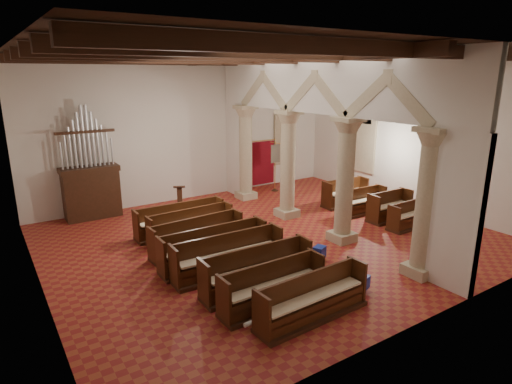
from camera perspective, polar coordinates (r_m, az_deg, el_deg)
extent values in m
plane|color=#953920|center=(14.55, 2.05, -6.10)|extent=(14.00, 14.00, 0.00)
plane|color=black|center=(13.54, 2.31, 18.23)|extent=(14.00, 14.00, 0.00)
cube|color=silver|center=(18.89, -8.53, 8.18)|extent=(14.00, 0.02, 6.00)
cube|color=silver|center=(9.61, 23.35, 0.03)|extent=(14.00, 0.02, 6.00)
cube|color=silver|center=(11.30, -28.19, 1.62)|extent=(0.02, 12.00, 6.00)
cube|color=silver|center=(18.64, 20.16, 7.31)|extent=(0.02, 12.00, 6.00)
cube|color=#BDAD8C|center=(12.75, 20.93, -9.67)|extent=(0.75, 0.75, 0.30)
cylinder|color=#BDAD8C|center=(12.13, 21.74, -1.93)|extent=(0.56, 0.56, 3.30)
cube|color=#BDAD8C|center=(14.52, 11.36, -5.82)|extent=(0.75, 0.75, 0.30)
cylinder|color=#BDAD8C|center=(13.97, 11.75, 1.08)|extent=(0.56, 0.56, 3.30)
cube|color=#BDAD8C|center=(16.64, 4.14, -2.76)|extent=(0.75, 0.75, 0.30)
cylinder|color=#BDAD8C|center=(16.17, 4.27, 3.31)|extent=(0.56, 0.56, 3.30)
cube|color=#BDAD8C|center=(19.00, -1.34, -0.40)|extent=(0.75, 0.75, 0.30)
cylinder|color=#BDAD8C|center=(18.59, -1.37, 4.95)|extent=(0.56, 0.56, 3.30)
cube|color=silver|center=(14.65, 8.19, 14.11)|extent=(0.25, 11.90, 1.93)
cube|color=#398169|center=(17.90, 23.70, 4.04)|extent=(0.03, 1.00, 2.20)
cube|color=#398169|center=(20.31, 14.29, 6.09)|extent=(0.03, 1.00, 2.20)
cube|color=#398169|center=(21.54, 3.81, 7.05)|extent=(1.00, 0.03, 2.20)
cube|color=#391E12|center=(17.44, -21.05, -0.36)|extent=(2.00, 0.80, 1.80)
cube|color=#391E12|center=(17.21, -21.37, 2.85)|extent=(2.10, 0.85, 0.20)
cube|color=#3B2512|center=(17.50, -10.05, -2.40)|extent=(0.54, 0.54, 0.09)
cube|color=#3B2512|center=(17.37, -10.11, -0.99)|extent=(0.26, 0.26, 0.99)
cube|color=#3B2512|center=(17.16, -10.10, 0.68)|extent=(0.56, 0.51, 0.17)
cube|color=maroon|center=(20.82, 0.55, 3.85)|extent=(1.60, 0.06, 2.10)
cylinder|color=gold|center=(20.61, 0.59, 6.84)|extent=(1.80, 0.04, 0.04)
cone|color=#391E12|center=(20.26, 2.52, 0.34)|extent=(0.36, 0.36, 0.12)
cylinder|color=gold|center=(19.99, 2.55, 3.47)|extent=(0.04, 0.04, 2.38)
cylinder|color=gold|center=(19.79, 2.59, 6.57)|extent=(0.10, 0.69, 0.03)
cube|color=navy|center=(19.86, 2.61, 5.14)|extent=(0.55, 0.08, 0.84)
cube|color=#17169A|center=(11.37, 14.06, -11.58)|extent=(0.40, 0.37, 0.33)
cube|color=navy|center=(12.86, 8.46, -7.93)|extent=(0.43, 0.40, 0.35)
cube|color=navy|center=(14.23, -1.57, -5.55)|extent=(0.35, 0.31, 0.29)
cylinder|color=white|center=(9.82, 0.95, -16.42)|extent=(1.01, 0.16, 0.10)
cylinder|color=white|center=(10.71, 4.98, -13.58)|extent=(0.93, 0.20, 0.09)
cube|color=#391E12|center=(10.17, 7.53, -16.07)|extent=(2.94, 0.81, 0.10)
cube|color=#4F2811|center=(10.00, 7.78, -14.84)|extent=(2.78, 0.50, 0.45)
cube|color=#4F2811|center=(10.03, 6.96, -13.08)|extent=(2.77, 0.18, 0.95)
cube|color=#4F2811|center=(9.17, 0.52, -15.92)|extent=(0.09, 0.60, 0.95)
cube|color=#4F2811|center=(10.81, 13.41, -11.18)|extent=(0.09, 0.60, 0.95)
cube|color=#F9E2B8|center=(9.88, 7.84, -13.59)|extent=(2.67, 0.46, 0.05)
cube|color=#391E12|center=(10.53, 2.24, -14.74)|extent=(2.72, 0.74, 0.10)
cube|color=#502911|center=(10.36, 2.42, -13.50)|extent=(2.57, 0.43, 0.46)
cube|color=#502911|center=(10.41, 1.67, -11.74)|extent=(2.56, 0.09, 0.98)
cube|color=#502911|center=(9.67, -4.40, -14.06)|extent=(0.08, 0.62, 0.98)
cube|color=#502911|center=(11.03, 7.90, -10.24)|extent=(0.08, 0.62, 0.98)
cube|color=#F9E2B8|center=(10.23, 2.44, -12.25)|extent=(2.46, 0.38, 0.05)
cube|color=#391E12|center=(11.23, 0.21, -12.66)|extent=(3.04, 0.84, 0.11)
cube|color=#502911|center=(11.05, 0.37, -11.42)|extent=(2.88, 0.51, 0.48)
cube|color=#502911|center=(11.12, -0.35, -9.70)|extent=(2.87, 0.15, 1.02)
cube|color=#502911|center=(10.33, -6.86, -11.89)|extent=(0.09, 0.65, 1.02)
cube|color=#502911|center=(11.79, 6.21, -8.27)|extent=(0.09, 0.65, 1.02)
cube|color=#F9E2B8|center=(10.93, 0.37, -10.16)|extent=(2.77, 0.46, 0.05)
cube|color=#391E12|center=(12.07, -3.63, -10.59)|extent=(3.22, 0.85, 0.11)
cube|color=#49240F|center=(11.90, -3.53, -9.41)|extent=(3.06, 0.53, 0.48)
cube|color=#49240F|center=(11.98, -4.14, -7.82)|extent=(3.05, 0.17, 1.02)
cube|color=#49240F|center=(11.23, -10.79, -9.73)|extent=(0.10, 0.65, 1.02)
cube|color=#49240F|center=(12.62, 2.50, -6.55)|extent=(0.10, 0.65, 1.02)
cube|color=#F9E2B8|center=(11.79, -3.55, -8.23)|extent=(2.94, 0.48, 0.05)
cube|color=#391E12|center=(12.60, -5.53, -9.45)|extent=(3.23, 0.79, 0.11)
cube|color=#4E2B10|center=(12.43, -5.45, -8.29)|extent=(3.08, 0.47, 0.49)
cube|color=#4E2B10|center=(12.53, -6.02, -6.77)|extent=(3.08, 0.11, 1.03)
cube|color=#4E2B10|center=(11.81, -12.50, -8.51)|extent=(0.08, 0.65, 1.03)
cube|color=#4E2B10|center=(13.13, 0.48, -5.62)|extent=(0.08, 0.65, 1.03)
cube|color=#F9E2B8|center=(12.33, -5.48, -7.14)|extent=(2.96, 0.42, 0.05)
cube|color=#391E12|center=(13.52, -7.74, -7.73)|extent=(3.04, 0.89, 0.10)
cube|color=#511C11|center=(13.37, -7.69, -6.69)|extent=(2.87, 0.57, 0.46)
cube|color=#511C11|center=(13.48, -8.17, -5.35)|extent=(2.85, 0.23, 0.98)
cube|color=#511C11|center=(12.83, -13.81, -6.75)|extent=(0.11, 0.62, 0.98)
cube|color=#511C11|center=(13.98, -2.42, -4.42)|extent=(0.11, 0.62, 0.98)
cube|color=#F9E2B8|center=(13.28, -7.73, -5.66)|extent=(2.76, 0.52, 0.05)
cube|color=#391E12|center=(14.62, -8.58, -5.96)|extent=(2.99, 0.79, 0.10)
cube|color=#502711|center=(14.48, -8.54, -5.05)|extent=(2.83, 0.49, 0.43)
cube|color=#502711|center=(14.59, -8.94, -3.91)|extent=(2.81, 0.18, 0.91)
cube|color=#502711|center=(13.97, -14.09, -5.10)|extent=(0.09, 0.58, 0.91)
cube|color=#502711|center=(15.08, -3.69, -3.11)|extent=(0.09, 0.58, 0.91)
cube|color=#F9E2B8|center=(14.40, -8.57, -4.16)|extent=(2.71, 0.45, 0.05)
cube|color=#391E12|center=(15.11, -9.99, -5.29)|extent=(3.12, 0.73, 0.10)
cube|color=#553312|center=(14.97, -9.96, -4.34)|extent=(2.97, 0.42, 0.46)
cube|color=#553312|center=(15.09, -10.37, -3.18)|extent=(2.97, 0.09, 0.97)
cube|color=#553312|center=(14.47, -15.67, -4.35)|extent=(0.07, 0.61, 0.97)
cube|color=#553312|center=(15.57, -4.97, -2.39)|extent=(0.07, 0.61, 0.97)
cube|color=#F9E2B8|center=(14.89, -10.01, -3.42)|extent=(2.85, 0.38, 0.05)
cube|color=#391E12|center=(16.39, 19.65, -4.34)|extent=(1.82, 0.68, 0.09)
cube|color=#48290F|center=(16.28, 19.85, -3.56)|extent=(1.66, 0.41, 0.41)
cube|color=#48290F|center=(16.33, 19.35, -2.62)|extent=(1.65, 0.11, 0.86)
cube|color=#48290F|center=(15.59, 17.81, -3.33)|extent=(0.08, 0.54, 0.86)
cube|color=#48290F|center=(16.93, 21.53, -2.21)|extent=(0.08, 0.54, 0.86)
cube|color=#F9E2B8|center=(16.21, 19.92, -2.80)|extent=(1.59, 0.37, 0.05)
cube|color=#391E12|center=(17.00, 17.31, -3.40)|extent=(1.87, 0.76, 0.10)
cube|color=#4D2610|center=(16.88, 17.52, -2.52)|extent=(1.71, 0.45, 0.47)
cube|color=#4D2610|center=(16.95, 16.97, -1.48)|extent=(1.70, 0.10, 0.99)
cube|color=#4D2610|center=(16.19, 15.38, -2.14)|extent=(0.08, 0.63, 0.99)
cube|color=#4D2610|center=(17.53, 19.27, -1.12)|extent=(0.08, 0.63, 0.99)
cube|color=#F9E2B8|center=(16.81, 17.60, -1.67)|extent=(1.64, 0.40, 0.05)
cube|color=#391E12|center=(17.54, 14.09, -2.59)|extent=(2.01, 0.71, 0.10)
cube|color=#462A0F|center=(17.43, 14.26, -1.80)|extent=(1.85, 0.42, 0.43)
cube|color=#462A0F|center=(17.50, 13.78, -0.87)|extent=(1.85, 0.10, 0.91)
cube|color=#462A0F|center=(16.73, 11.90, -1.51)|extent=(0.08, 0.58, 0.91)
cube|color=#462A0F|center=(18.11, 16.22, -0.51)|extent=(0.08, 0.58, 0.91)
cube|color=#F9E2B8|center=(17.36, 14.31, -1.04)|extent=(1.78, 0.38, 0.05)
cube|color=#391E12|center=(18.35, 11.74, -1.62)|extent=(2.06, 0.85, 0.11)
cube|color=#522311|center=(18.24, 11.91, -0.78)|extent=(1.89, 0.53, 0.48)
cube|color=#522311|center=(18.33, 11.42, 0.19)|extent=(1.87, 0.18, 1.01)
cube|color=#522311|center=(17.56, 9.53, -0.39)|extent=(0.11, 0.64, 1.01)
cube|color=#522311|center=(18.90, 13.89, 0.51)|extent=(0.11, 0.64, 1.01)
cube|color=#F9E2B8|center=(18.17, 11.96, 0.02)|extent=(1.81, 0.48, 0.05)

